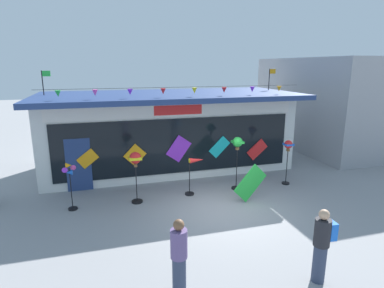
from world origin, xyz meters
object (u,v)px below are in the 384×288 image
object	(u,v)px
wind_spinner_center_left	(194,169)
person_near_camera	(179,257)
wind_spinner_center_right	(237,147)
display_kite_on_ground	(250,183)
person_mid_plaza	(322,244)
wind_spinner_far_left	(70,177)
wind_spinner_right	(288,150)
wind_spinner_left	(135,163)
kite_shop_building	(168,130)

from	to	relation	value
wind_spinner_center_left	person_near_camera	bearing A→B (deg)	-109.88
person_near_camera	wind_spinner_center_left	bearing A→B (deg)	12.50
wind_spinner_center_right	display_kite_on_ground	distance (m)	1.51
wind_spinner_center_right	display_kite_on_ground	world-z (taller)	wind_spinner_center_right
person_mid_plaza	wind_spinner_far_left	bearing A→B (deg)	-129.89
wind_spinner_center_right	person_near_camera	distance (m)	6.15
wind_spinner_center_right	display_kite_on_ground	size ratio (longest dim) A/B	1.70
person_near_camera	display_kite_on_ground	xyz separation A→B (m)	(3.48, 3.88, -0.21)
wind_spinner_far_left	person_mid_plaza	world-z (taller)	person_mid_plaza
wind_spinner_right	display_kite_on_ground	xyz separation A→B (m)	(-2.09, -1.07, -0.76)
wind_spinner_left	wind_spinner_center_left	size ratio (longest dim) A/B	1.29
wind_spinner_center_right	wind_spinner_center_left	bearing A→B (deg)	-178.58
person_near_camera	wind_spinner_center_right	bearing A→B (deg)	-2.24
wind_spinner_far_left	wind_spinner_center_left	size ratio (longest dim) A/B	1.16
kite_shop_building	wind_spinner_center_left	world-z (taller)	kite_shop_building
wind_spinner_center_right	person_mid_plaza	size ratio (longest dim) A/B	1.20
wind_spinner_left	wind_spinner_center_right	distance (m)	3.78
person_near_camera	person_mid_plaza	xyz separation A→B (m)	(3.02, -0.42, 0.03)
wind_spinner_far_left	wind_spinner_left	world-z (taller)	wind_spinner_left
wind_spinner_center_left	person_mid_plaza	world-z (taller)	person_mid_plaza
kite_shop_building	wind_spinner_right	xyz separation A→B (m)	(3.99, -3.53, -0.33)
wind_spinner_left	person_mid_plaza	bearing A→B (deg)	-57.67
kite_shop_building	person_near_camera	world-z (taller)	kite_shop_building
wind_spinner_left	kite_shop_building	bearing A→B (deg)	62.76
kite_shop_building	wind_spinner_far_left	xyz separation A→B (m)	(-3.97, -3.68, -0.61)
wind_spinner_left	person_mid_plaza	xyz separation A→B (m)	(3.32, -5.24, -0.53)
wind_spinner_center_left	person_near_camera	size ratio (longest dim) A/B	0.82
wind_spinner_right	wind_spinner_left	bearing A→B (deg)	-178.78
wind_spinner_far_left	person_near_camera	bearing A→B (deg)	-63.64
wind_spinner_center_left	wind_spinner_right	distance (m)	3.79
wind_spinner_left	wind_spinner_center_right	world-z (taller)	wind_spinner_center_right
wind_spinner_right	wind_spinner_center_right	bearing A→B (deg)	178.10
wind_spinner_center_left	person_mid_plaza	distance (m)	5.54
wind_spinner_center_right	person_near_camera	size ratio (longest dim) A/B	1.20
kite_shop_building	wind_spinner_center_right	distance (m)	3.94
wind_spinner_center_left	person_mid_plaza	xyz separation A→B (m)	(1.22, -5.40, -0.08)
wind_spinner_left	wind_spinner_center_left	bearing A→B (deg)	4.19
wind_spinner_left	wind_spinner_right	distance (m)	5.87
kite_shop_building	wind_spinner_left	size ratio (longest dim) A/B	6.12
wind_spinner_left	display_kite_on_ground	xyz separation A→B (m)	(3.78, -0.95, -0.77)
kite_shop_building	person_mid_plaza	bearing A→B (deg)	-80.83
wind_spinner_left	person_mid_plaza	size ratio (longest dim) A/B	1.06
wind_spinner_right	person_near_camera	world-z (taller)	wind_spinner_right
wind_spinner_center_left	person_near_camera	world-z (taller)	person_near_camera
kite_shop_building	wind_spinner_left	bearing A→B (deg)	-117.24
kite_shop_building	person_mid_plaza	world-z (taller)	kite_shop_building
kite_shop_building	wind_spinner_center_right	bearing A→B (deg)	-61.47
person_near_camera	wind_spinner_right	bearing A→B (deg)	-15.97
wind_spinner_center_left	wind_spinner_center_right	size ratio (longest dim) A/B	0.68
display_kite_on_ground	wind_spinner_center_right	bearing A→B (deg)	90.49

